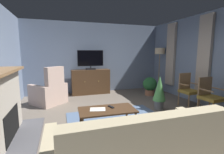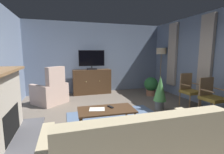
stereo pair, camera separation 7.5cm
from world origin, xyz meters
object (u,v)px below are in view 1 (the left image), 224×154
at_px(potted_plant_small_fern_corner, 150,85).
at_px(sofa_floral, 138,154).
at_px(tv_remote, 111,107).
at_px(floor_lamp, 160,55).
at_px(coffee_table, 107,111).
at_px(side_chair_far_end, 210,95).
at_px(potted_plant_leafy_by_curtain, 159,91).
at_px(television, 91,59).
at_px(armchair_angled_to_table, 50,93).
at_px(fireplace, 1,109).
at_px(folded_newspaper, 98,109).
at_px(side_chair_beside_plant, 188,89).
at_px(tv_cabinet, 91,82).

bearing_deg(potted_plant_small_fern_corner, sofa_floral, -122.87).
xyz_separation_m(tv_remote, floor_lamp, (2.87, 2.58, 1.02)).
height_order(coffee_table, side_chair_far_end, side_chair_far_end).
bearing_deg(potted_plant_leafy_by_curtain, television, 122.64).
relative_size(tv_remote, armchair_angled_to_table, 0.14).
bearing_deg(potted_plant_leafy_by_curtain, sofa_floral, -129.47).
bearing_deg(coffee_table, television, 85.36).
xyz_separation_m(fireplace, armchair_angled_to_table, (0.67, 2.10, -0.25)).
xyz_separation_m(television, potted_plant_small_fern_corner, (2.06, -0.84, -0.95)).
xyz_separation_m(folded_newspaper, floor_lamp, (3.16, 2.62, 1.03)).
bearing_deg(side_chair_beside_plant, tv_cabinet, 136.72).
xyz_separation_m(coffee_table, potted_plant_leafy_by_curtain, (1.72, 0.76, 0.12)).
bearing_deg(television, potted_plant_small_fern_corner, -22.18).
bearing_deg(tv_remote, floor_lamp, -64.62).
bearing_deg(side_chair_beside_plant, side_chair_far_end, -89.93).
height_order(side_chair_beside_plant, potted_plant_small_fern_corner, side_chair_beside_plant).
xyz_separation_m(tv_cabinet, armchair_angled_to_table, (-1.45, -0.85, -0.10)).
height_order(tv_remote, potted_plant_leafy_by_curtain, potted_plant_leafy_by_curtain).
relative_size(fireplace, sofa_floral, 0.78).
relative_size(armchair_angled_to_table, side_chair_far_end, 1.24).
relative_size(fireplace, tv_cabinet, 1.21).
bearing_deg(armchair_angled_to_table, side_chair_far_end, -29.55).
bearing_deg(television, sofa_floral, -92.88).
xyz_separation_m(folded_newspaper, sofa_floral, (0.21, -1.33, -0.15)).
height_order(coffee_table, floor_lamp, floor_lamp).
relative_size(sofa_floral, potted_plant_small_fern_corner, 3.27).
bearing_deg(tv_remote, side_chair_beside_plant, -91.41).
bearing_deg(side_chair_far_end, side_chair_beside_plant, 90.07).
bearing_deg(side_chair_beside_plant, television, 137.39).
height_order(tv_cabinet, floor_lamp, floor_lamp).
relative_size(tv_cabinet, side_chair_far_end, 1.51).
bearing_deg(folded_newspaper, tv_remote, 21.73).
bearing_deg(side_chair_far_end, sofa_floral, -153.43).
height_order(fireplace, floor_lamp, floor_lamp).
bearing_deg(coffee_table, tv_remote, 37.50).
bearing_deg(folded_newspaper, fireplace, -170.78).
bearing_deg(floor_lamp, fireplace, -152.71).
relative_size(tv_cabinet, sofa_floral, 0.64).
height_order(television, potted_plant_leafy_by_curtain, television).
relative_size(side_chair_far_end, potted_plant_leafy_by_curtain, 1.00).
xyz_separation_m(sofa_floral, floor_lamp, (2.94, 3.96, 1.18)).
bearing_deg(armchair_angled_to_table, potted_plant_small_fern_corner, -0.73).
relative_size(television, folded_newspaper, 3.23).
bearing_deg(side_chair_far_end, floor_lamp, 84.44).
height_order(coffee_table, tv_remote, tv_remote).
xyz_separation_m(tv_remote, side_chair_beside_plant, (2.61, 0.71, 0.05)).
distance_m(fireplace, folded_newspaper, 1.70).
bearing_deg(sofa_floral, armchair_angled_to_table, 108.99).
distance_m(side_chair_far_end, potted_plant_small_fern_corner, 2.22).
distance_m(folded_newspaper, floor_lamp, 4.23).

